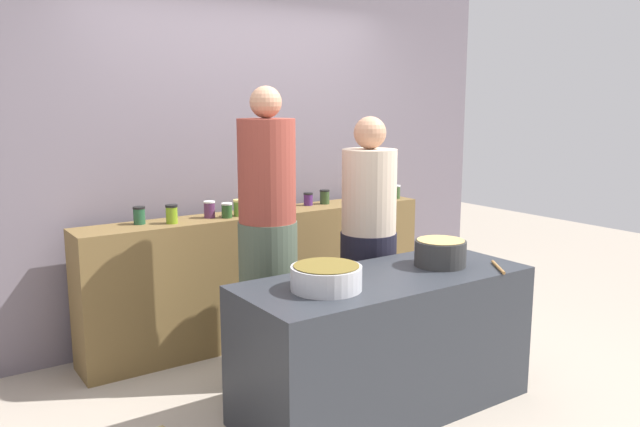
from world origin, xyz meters
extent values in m
plane|color=#A19484|center=(0.00, 0.00, 0.00)|extent=(12.00, 12.00, 0.00)
cube|color=slate|center=(0.00, 1.45, 1.50)|extent=(4.80, 0.12, 3.00)
cube|color=brown|center=(0.00, 1.10, 0.48)|extent=(2.70, 0.36, 0.95)
cube|color=#2A2D34|center=(0.00, -0.30, 0.40)|extent=(1.70, 0.70, 0.79)
cylinder|color=#215032|center=(-0.90, 1.15, 1.00)|extent=(0.08, 0.08, 0.10)
cylinder|color=black|center=(-0.90, 1.15, 1.06)|extent=(0.08, 0.08, 0.01)
cylinder|color=olive|center=(-0.71, 1.06, 1.01)|extent=(0.08, 0.08, 0.11)
cylinder|color=black|center=(-0.71, 1.06, 1.07)|extent=(0.08, 0.08, 0.02)
cylinder|color=#532950|center=(-0.42, 1.10, 1.00)|extent=(0.08, 0.08, 0.11)
cylinder|color=silver|center=(-0.42, 1.10, 1.06)|extent=(0.08, 0.08, 0.01)
cylinder|color=#264922|center=(-0.32, 1.04, 1.00)|extent=(0.07, 0.07, 0.09)
cylinder|color=silver|center=(-0.32, 1.04, 1.05)|extent=(0.08, 0.08, 0.01)
cylinder|color=olive|center=(-0.21, 1.05, 1.00)|extent=(0.08, 0.08, 0.10)
cylinder|color=#D6C666|center=(-0.21, 1.05, 1.06)|extent=(0.09, 0.09, 0.02)
cylinder|color=brown|center=(0.14, 1.09, 1.00)|extent=(0.07, 0.07, 0.09)
cylinder|color=black|center=(0.14, 1.09, 1.05)|extent=(0.07, 0.07, 0.01)
cylinder|color=#45205F|center=(0.44, 1.16, 0.99)|extent=(0.07, 0.07, 0.09)
cylinder|color=black|center=(0.44, 1.16, 1.04)|extent=(0.07, 0.07, 0.01)
cylinder|color=#2D4323|center=(0.59, 1.15, 1.00)|extent=(0.08, 0.08, 0.10)
cylinder|color=black|center=(0.59, 1.15, 1.06)|extent=(0.08, 0.08, 0.01)
cylinder|color=#38522A|center=(1.24, 1.04, 1.00)|extent=(0.07, 0.07, 0.10)
cylinder|color=silver|center=(1.24, 1.04, 1.06)|extent=(0.07, 0.07, 0.01)
cylinder|color=#B7B7BC|center=(-0.42, -0.32, 0.85)|extent=(0.37, 0.37, 0.12)
cylinder|color=brown|center=(-0.42, -0.32, 0.92)|extent=(0.34, 0.34, 0.00)
cylinder|color=#2D2D2D|center=(0.41, -0.31, 0.87)|extent=(0.30, 0.30, 0.15)
cylinder|color=tan|center=(0.41, -0.31, 0.95)|extent=(0.28, 0.28, 0.00)
cylinder|color=#9E703D|center=(0.64, -0.55, 0.80)|extent=(0.17, 0.22, 0.02)
cylinder|color=#465242|center=(-0.34, 0.42, 0.51)|extent=(0.37, 0.37, 1.02)
cylinder|color=brown|center=(-0.34, 0.42, 1.34)|extent=(0.35, 0.35, 0.63)
sphere|color=tan|center=(-0.34, 0.42, 1.75)|extent=(0.19, 0.19, 0.19)
cylinder|color=black|center=(0.34, 0.28, 0.45)|extent=(0.37, 0.37, 0.90)
cylinder|color=#C8B29A|center=(0.34, 0.28, 1.17)|extent=(0.36, 0.36, 0.55)
sphere|color=tan|center=(0.34, 0.28, 1.55)|extent=(0.21, 0.21, 0.21)
camera|label=1|loc=(-2.23, -2.91, 1.76)|focal=35.55mm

